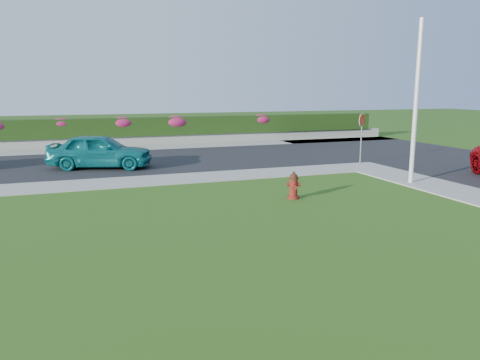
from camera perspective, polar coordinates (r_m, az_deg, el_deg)
name	(u,v)px	position (r m, az deg, el deg)	size (l,w,h in m)	color
ground	(329,251)	(10.16, 10.81, -8.45)	(120.00, 120.00, 0.00)	black
street_far	(73,165)	(22.46, -19.68, 1.79)	(26.00, 8.00, 0.04)	black
sidewalk_far	(44,187)	(17.56, -22.81, -0.83)	(24.00, 2.00, 0.04)	gray
curb_corner	(363,167)	(21.23, 14.81, 1.57)	(2.00, 2.00, 0.04)	gray
sidewalk_beyond	(145,148)	(27.70, -11.45, 3.83)	(34.00, 2.00, 0.04)	gray
retaining_wall	(142,141)	(29.15, -11.91, 4.71)	(34.00, 0.40, 0.60)	gray
hedge	(141,127)	(29.17, -12.01, 6.39)	(32.00, 0.90, 1.10)	black
fire_hydrant	(294,186)	(14.62, 6.55, -0.71)	(0.45, 0.42, 0.86)	#55130D
sedan_teal	(100,151)	(20.87, -16.68, 3.41)	(1.74, 4.32, 1.47)	#0E676C
utility_pole	(416,103)	(17.77, 20.67, 8.76)	(0.16, 0.16, 5.76)	silver
stop_sign	(362,127)	(21.75, 14.62, 6.29)	(0.55, 0.34, 2.33)	slate
flower_clump_c	(61,123)	(28.78, -20.95, 6.46)	(1.22, 0.79, 0.61)	#BE2058
flower_clump_d	(123,123)	(28.93, -14.11, 6.79)	(1.43, 0.92, 0.72)	#BE2058
flower_clump_e	(176,122)	(29.43, -7.81, 7.03)	(1.55, 1.00, 0.78)	#BE2058
flower_clump_f	(261,119)	(31.12, 2.62, 7.38)	(1.40, 0.90, 0.70)	#BE2058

